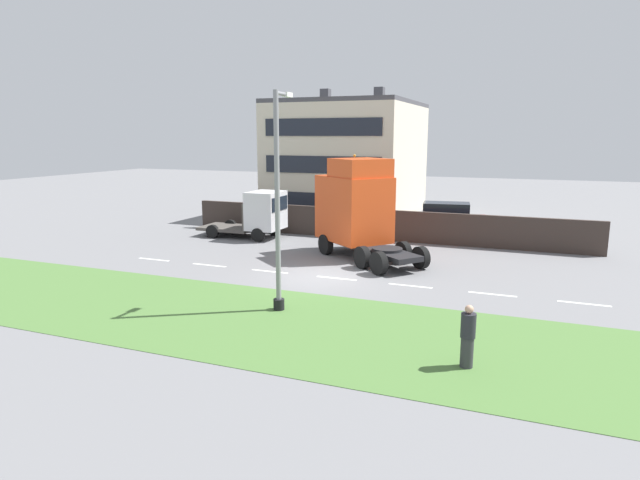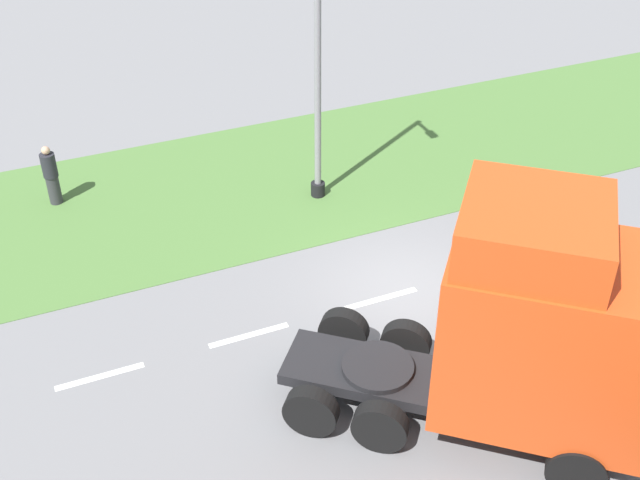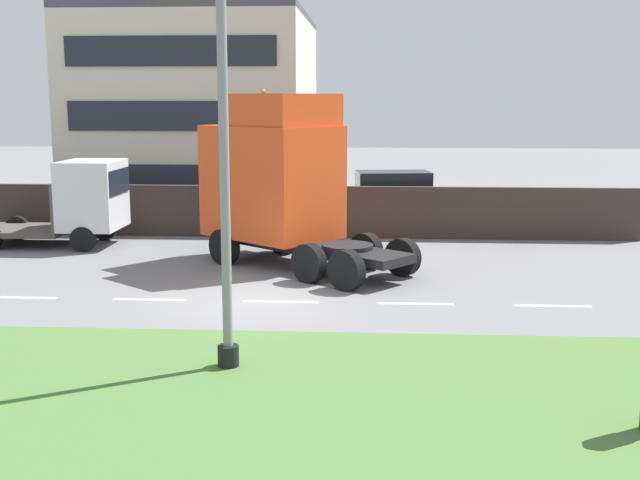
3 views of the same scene
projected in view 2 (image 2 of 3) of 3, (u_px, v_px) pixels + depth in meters
ground_plane at (408, 291)px, 18.59m from camera, size 120.00×120.00×0.00m
grass_verge at (309, 172)px, 23.12m from camera, size 7.00×44.00×0.01m
lane_markings at (381, 299)px, 18.36m from camera, size 0.16×21.00×0.00m
lorry_cab at (534, 329)px, 13.77m from camera, size 5.98×6.47×5.06m
lamp_post at (319, 81)px, 20.11m from camera, size 1.31×0.39×7.48m
pedestrian at (51, 176)px, 21.30m from camera, size 0.39×0.39×1.72m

